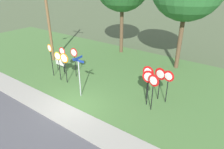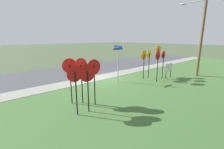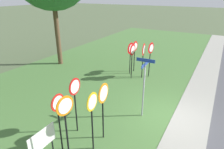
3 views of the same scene
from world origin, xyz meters
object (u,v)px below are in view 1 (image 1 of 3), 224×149
(stop_sign_far_right, at_px, (63,55))
(utility_pole, at_px, (46,9))
(stop_sign_far_left, at_px, (65,62))
(yield_sign_far_right, at_px, (153,84))
(stop_sign_far_center, at_px, (51,54))
(yield_sign_near_left, at_px, (148,75))
(yield_sign_center, at_px, (160,77))
(stop_sign_near_left, at_px, (74,56))
(stop_sign_near_right, at_px, (58,60))
(yield_sign_near_right, at_px, (168,79))
(yield_sign_far_left, at_px, (148,80))
(street_name_post, at_px, (79,73))
(notice_board, at_px, (60,62))

(stop_sign_far_right, relative_size, utility_pole, 0.26)
(stop_sign_far_left, relative_size, yield_sign_far_right, 1.00)
(stop_sign_far_center, bearing_deg, yield_sign_near_left, 18.83)
(stop_sign_far_center, relative_size, yield_sign_center, 1.20)
(stop_sign_near_left, relative_size, yield_sign_center, 1.07)
(stop_sign_near_right, bearing_deg, stop_sign_far_center, 166.12)
(stop_sign_near_right, distance_m, yield_sign_near_right, 8.13)
(yield_sign_far_right, bearing_deg, yield_sign_near_right, 82.68)
(yield_sign_far_left, xyz_separation_m, street_name_post, (-4.15, -1.62, -0.10))
(stop_sign_near_right, bearing_deg, notice_board, 133.17)
(stop_sign_near_right, height_order, yield_sign_far_left, yield_sign_far_left)
(yield_sign_near_right, height_order, notice_board, yield_sign_near_right)
(stop_sign_near_left, xyz_separation_m, stop_sign_far_right, (-1.13, -0.20, -0.09))
(yield_sign_far_left, height_order, utility_pole, utility_pole)
(yield_sign_far_right, distance_m, yield_sign_center, 1.38)
(street_name_post, bearing_deg, stop_sign_far_left, 159.12)
(yield_sign_near_right, relative_size, yield_sign_far_right, 0.94)
(yield_sign_center, bearing_deg, yield_sign_near_left, -139.19)
(stop_sign_far_center, distance_m, yield_sign_far_left, 8.16)
(stop_sign_far_center, height_order, yield_sign_near_left, stop_sign_far_center)
(yield_sign_near_right, relative_size, street_name_post, 0.80)
(yield_sign_far_left, bearing_deg, notice_board, 170.81)
(stop_sign_far_left, relative_size, notice_board, 1.91)
(stop_sign_far_right, xyz_separation_m, notice_board, (-0.67, 0.20, -0.82))
(yield_sign_far_left, distance_m, yield_sign_center, 1.09)
(stop_sign_far_left, bearing_deg, stop_sign_near_left, 94.29)
(stop_sign_far_center, bearing_deg, yield_sign_far_left, 14.06)
(yield_sign_near_left, xyz_separation_m, yield_sign_far_right, (0.81, -0.95, 0.02))
(stop_sign_far_left, bearing_deg, yield_sign_center, 11.21)
(yield_sign_center, bearing_deg, yield_sign_near_right, 1.26)
(yield_sign_near_right, bearing_deg, stop_sign_far_left, -159.90)
(stop_sign_near_left, height_order, street_name_post, street_name_post)
(stop_sign_far_right, relative_size, yield_sign_far_left, 0.97)
(yield_sign_near_left, height_order, utility_pole, utility_pole)
(yield_sign_near_left, xyz_separation_m, yield_sign_far_left, (0.35, -0.63, 0.02))
(yield_sign_near_left, height_order, yield_sign_far_left, yield_sign_far_left)
(yield_sign_center, relative_size, notice_board, 1.80)
(stop_sign_far_center, distance_m, yield_sign_near_right, 9.15)
(yield_sign_far_left, height_order, yield_sign_far_right, same)
(notice_board, bearing_deg, yield_sign_far_right, -4.46)
(stop_sign_far_center, height_order, yield_sign_center, stop_sign_far_center)
(stop_sign_near_right, relative_size, notice_board, 1.88)
(stop_sign_far_center, height_order, yield_sign_near_right, stop_sign_far_center)
(stop_sign_near_left, relative_size, yield_sign_near_left, 1.02)
(stop_sign_near_right, bearing_deg, yield_sign_near_right, 8.96)
(yield_sign_center, xyz_separation_m, street_name_post, (-4.45, -2.67, 0.02))
(stop_sign_near_left, distance_m, yield_sign_far_left, 6.54)
(yield_sign_center, bearing_deg, stop_sign_far_right, -164.72)
(yield_sign_near_right, relative_size, utility_pole, 0.25)
(utility_pole, bearing_deg, notice_board, -24.89)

